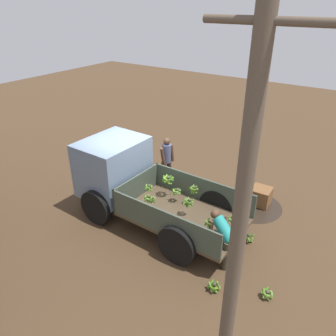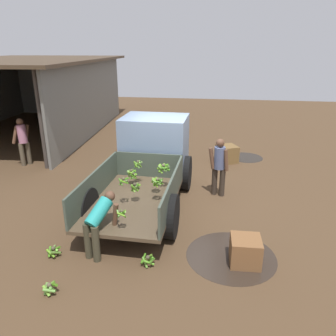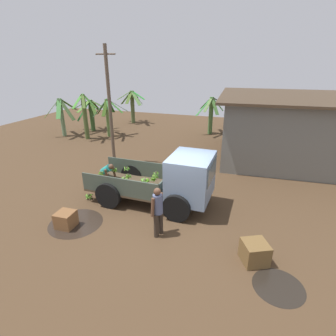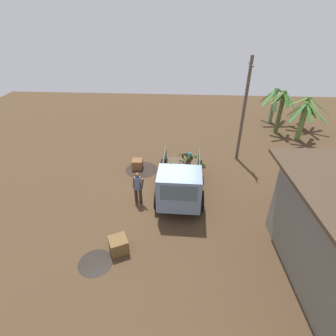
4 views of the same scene
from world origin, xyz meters
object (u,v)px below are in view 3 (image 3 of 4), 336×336
Objects in this scene: person_foreground_visitor at (158,210)px; banana_bunch_on_ground_0 at (113,177)px; wooden_crate_0 at (66,219)px; cargo_truck at (177,180)px; person_bystander_near_shed at (232,149)px; banana_bunch_on_ground_2 at (89,196)px; banana_bunch_on_ground_1 at (89,178)px; wooden_crate_1 at (255,252)px; person_worker_loading at (107,173)px; utility_pole at (110,106)px.

banana_bunch_on_ground_0 is at bearing -25.75° from person_foreground_visitor.
cargo_truck is at bearing 38.57° from wooden_crate_0.
person_foreground_visitor is 3.15m from wooden_crate_0.
banana_bunch_on_ground_0 is (-4.94, -3.54, -0.79)m from person_bystander_near_shed.
wooden_crate_0 is (0.37, -1.83, 0.13)m from banana_bunch_on_ground_2.
banana_bunch_on_ground_1 is at bearing 124.15° from banana_bunch_on_ground_2.
banana_bunch_on_ground_2 is at bearing 166.05° from wooden_crate_1.
person_bystander_near_shed is 7.19m from banana_bunch_on_ground_1.
person_worker_loading is 2.89m from wooden_crate_0.
utility_pole is 3.57× the size of person_foreground_visitor.
banana_bunch_on_ground_1 is 7.92m from wooden_crate_1.
person_worker_loading is at bearing 92.55° from wooden_crate_0.
person_bystander_near_shed is at bearing 33.81° from banana_bunch_on_ground_1.
person_foreground_visitor is (4.51, -5.25, -2.08)m from utility_pole.
cargo_truck is 0.81× the size of utility_pole.
banana_bunch_on_ground_1 is at bearing 158.35° from person_bystander_near_shed.
person_worker_loading is at bearing 167.94° from person_bystander_near_shed.
person_bystander_near_shed is (4.69, 4.44, 0.18)m from person_worker_loading.
cargo_truck is 3.82× the size of person_worker_loading.
banana_bunch_on_ground_1 is (0.09, -2.49, -2.86)m from utility_pole.
utility_pole is at bearing -31.94° from person_foreground_visitor.
person_foreground_visitor reaches higher than banana_bunch_on_ground_0.
utility_pole is 6.55m from person_bystander_near_shed.
wooden_crate_1 is at bearing 0.07° from person_worker_loading.
banana_bunch_on_ground_2 is at bearing -55.85° from banana_bunch_on_ground_1.
wooden_crate_1 is (6.06, -2.59, -0.44)m from person_worker_loading.
person_foreground_visitor is 5.51× the size of banana_bunch_on_ground_0.
utility_pole is 10.24× the size of wooden_crate_0.
wooden_crate_1 is (7.31, -3.04, 0.18)m from banana_bunch_on_ground_1.
person_worker_loading reaches higher than banana_bunch_on_ground_0.
cargo_truck is 7.28× the size of wooden_crate_1.
banana_bunch_on_ground_2 reaches higher than banana_bunch_on_ground_0.
wooden_crate_1 is (5.94, 0.26, 0.04)m from wooden_crate_0.
person_bystander_near_shed is at bearing 13.84° from utility_pole.
banana_bunch_on_ground_1 is (-1.01, -0.44, -0.00)m from banana_bunch_on_ground_0.
banana_bunch_on_ground_2 reaches higher than banana_bunch_on_ground_1.
wooden_crate_0 is (-3.04, -0.55, -0.64)m from person_foreground_visitor.
cargo_truck reaches higher than banana_bunch_on_ground_2.
utility_pole is 4.72× the size of person_worker_loading.
utility_pole is 5.01m from banana_bunch_on_ground_2.
person_bystander_near_shed reaches higher than banana_bunch_on_ground_0.
person_worker_loading is at bearing -18.57° from person_foreground_visitor.
person_bystander_near_shed is 7.40m from banana_bunch_on_ground_2.
banana_bunch_on_ground_0 is at bearing 23.65° from banana_bunch_on_ground_1.
banana_bunch_on_ground_1 is at bearing -156.35° from banana_bunch_on_ground_0.
cargo_truck is at bearing -162.62° from person_bystander_near_shed.
utility_pole is at bearing 137.67° from person_worker_loading.
banana_bunch_on_ground_1 is 1.79m from banana_bunch_on_ground_2.
person_bystander_near_shed is 2.91× the size of wooden_crate_0.
wooden_crate_0 is at bearing -177.53° from person_bystander_near_shed.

